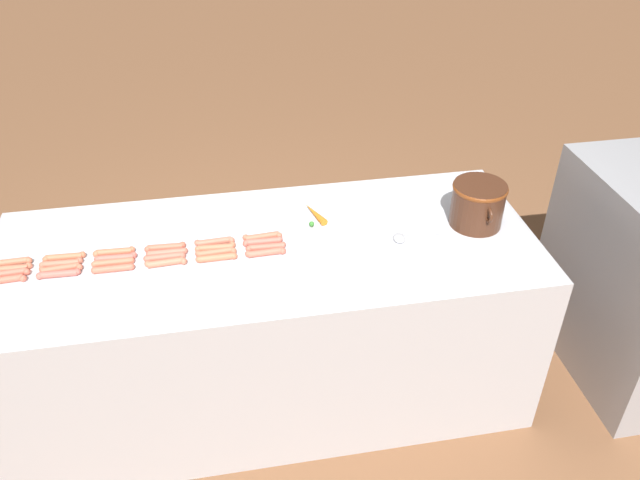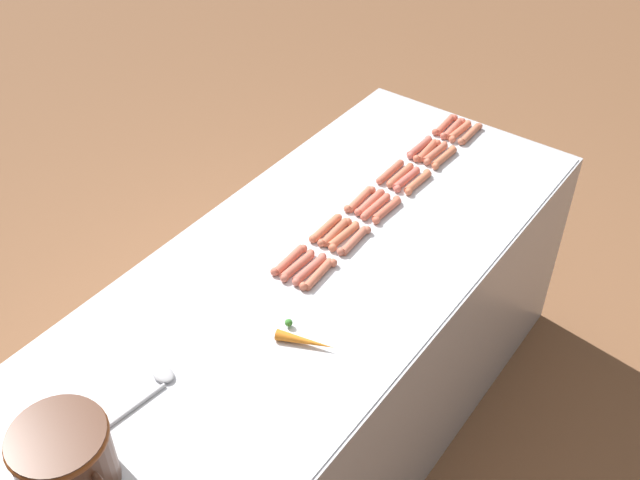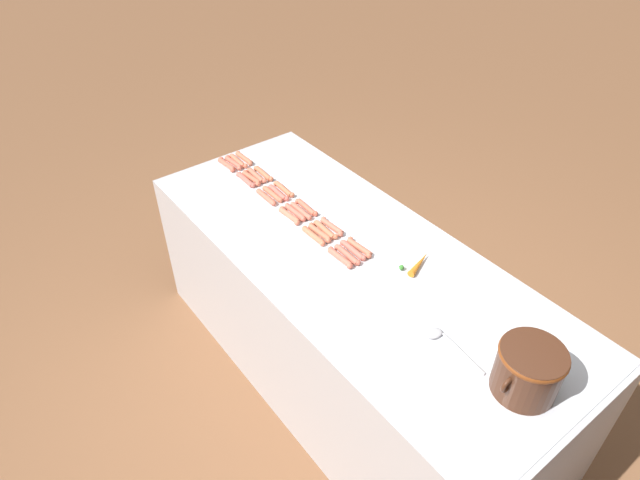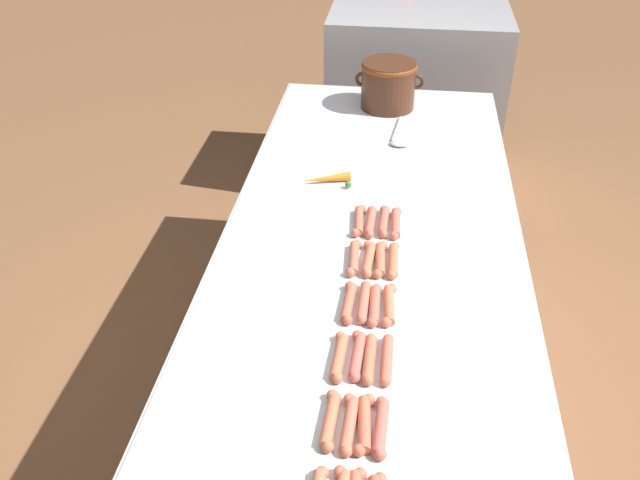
{
  "view_description": "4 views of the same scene",
  "coord_description": "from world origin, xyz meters",
  "px_view_note": "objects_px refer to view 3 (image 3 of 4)",
  "views": [
    {
      "loc": [
        2.11,
        -0.15,
        2.35
      ],
      "look_at": [
        0.09,
        0.21,
        0.9
      ],
      "focal_mm": 35.53,
      "sensor_mm": 36.0,
      "label": 1
    },
    {
      "loc": [
        -1.05,
        1.35,
        2.42
      ],
      "look_at": [
        0.06,
        -0.15,
        0.84
      ],
      "focal_mm": 42.42,
      "sensor_mm": 36.0,
      "label": 2
    },
    {
      "loc": [
        1.26,
        1.39,
        2.44
      ],
      "look_at": [
        0.06,
        -0.17,
        0.84
      ],
      "focal_mm": 30.99,
      "sensor_mm": 36.0,
      "label": 3
    },
    {
      "loc": [
        0.06,
        -1.76,
        1.98
      ],
      "look_at": [
        -0.15,
        -0.16,
        0.87
      ],
      "focal_mm": 37.99,
      "sensor_mm": 36.0,
      "label": 4
    }
  ],
  "objects_px": {
    "hot_dog_11": "(353,250)",
    "hot_dog_20": "(266,197)",
    "hot_dog_3": "(306,207)",
    "hot_dog_14": "(272,194)",
    "hot_dog_8": "(278,193)",
    "hot_dog_17": "(347,255)",
    "carrot": "(418,264)",
    "hot_dog_0": "(244,158)",
    "hot_dog_15": "(295,212)",
    "hot_dog_1": "(263,174)",
    "hot_dog_13": "(252,178)",
    "hot_dog_12": "(233,163)",
    "hot_dog_7": "(257,175)",
    "hot_dog_19": "(246,180)",
    "hot_dog_5": "(359,247)",
    "hot_dog_18": "(227,164)",
    "hot_dog_9": "(301,211)",
    "hot_dog_16": "(320,233)",
    "hot_dog_21": "(289,215)",
    "serving_spoon": "(444,340)",
    "bean_pot": "(528,369)",
    "hot_dog_23": "(340,257)",
    "hot_dog_6": "(238,161)",
    "hot_dog_22": "(313,236)",
    "hot_dog_2": "(284,189)",
    "hot_dog_10": "(325,230)",
    "hot_dog_4": "(332,226)"
  },
  "relations": [
    {
      "from": "hot_dog_19",
      "to": "serving_spoon",
      "type": "xyz_separation_m",
      "value": [
        -0.01,
        1.39,
        -0.01
      ]
    },
    {
      "from": "hot_dog_8",
      "to": "hot_dog_9",
      "type": "relative_size",
      "value": 1.0
    },
    {
      "from": "hot_dog_8",
      "to": "bean_pot",
      "type": "height_order",
      "value": "bean_pot"
    },
    {
      "from": "hot_dog_18",
      "to": "hot_dog_21",
      "type": "height_order",
      "value": "same"
    },
    {
      "from": "hot_dog_0",
      "to": "carrot",
      "type": "distance_m",
      "value": 1.24
    },
    {
      "from": "hot_dog_21",
      "to": "hot_dog_2",
      "type": "bearing_deg",
      "value": -117.95
    },
    {
      "from": "hot_dog_11",
      "to": "hot_dog_20",
      "type": "xyz_separation_m",
      "value": [
        0.08,
        -0.59,
        0.0
      ]
    },
    {
      "from": "hot_dog_4",
      "to": "hot_dog_23",
      "type": "xyz_separation_m",
      "value": [
        0.11,
        0.2,
        0.0
      ]
    },
    {
      "from": "hot_dog_9",
      "to": "serving_spoon",
      "type": "xyz_separation_m",
      "value": [
        0.06,
        0.99,
        -0.01
      ]
    },
    {
      "from": "hot_dog_20",
      "to": "hot_dog_15",
      "type": "bearing_deg",
      "value": 101.79
    },
    {
      "from": "hot_dog_21",
      "to": "hot_dog_13",
      "type": "bearing_deg",
      "value": -95.01
    },
    {
      "from": "hot_dog_0",
      "to": "hot_dog_3",
      "type": "relative_size",
      "value": 1.0
    },
    {
      "from": "hot_dog_8",
      "to": "hot_dog_15",
      "type": "xyz_separation_m",
      "value": [
        0.03,
        0.19,
        0.0
      ]
    },
    {
      "from": "hot_dog_1",
      "to": "hot_dog_6",
      "type": "bearing_deg",
      "value": -79.01
    },
    {
      "from": "hot_dog_10",
      "to": "hot_dog_18",
      "type": "distance_m",
      "value": 0.8
    },
    {
      "from": "hot_dog_8",
      "to": "hot_dog_17",
      "type": "height_order",
      "value": "same"
    },
    {
      "from": "hot_dog_0",
      "to": "hot_dog_18",
      "type": "distance_m",
      "value": 0.11
    },
    {
      "from": "hot_dog_23",
      "to": "hot_dog_1",
      "type": "bearing_deg",
      "value": -98.0
    },
    {
      "from": "hot_dog_15",
      "to": "hot_dog_4",
      "type": "bearing_deg",
      "value": 109.69
    },
    {
      "from": "hot_dog_6",
      "to": "serving_spoon",
      "type": "distance_m",
      "value": 1.58
    },
    {
      "from": "hot_dog_1",
      "to": "hot_dog_13",
      "type": "relative_size",
      "value": 1.0
    },
    {
      "from": "hot_dog_1",
      "to": "hot_dog_2",
      "type": "height_order",
      "value": "same"
    },
    {
      "from": "hot_dog_7",
      "to": "hot_dog_19",
      "type": "relative_size",
      "value": 1.0
    },
    {
      "from": "hot_dog_7",
      "to": "bean_pot",
      "type": "height_order",
      "value": "bean_pot"
    },
    {
      "from": "hot_dog_17",
      "to": "hot_dog_22",
      "type": "bearing_deg",
      "value": -79.34
    },
    {
      "from": "hot_dog_17",
      "to": "hot_dog_10",
      "type": "bearing_deg",
      "value": -99.8
    },
    {
      "from": "hot_dog_13",
      "to": "hot_dog_16",
      "type": "relative_size",
      "value": 1.0
    },
    {
      "from": "hot_dog_0",
      "to": "hot_dog_9",
      "type": "relative_size",
      "value": 1.0
    },
    {
      "from": "hot_dog_5",
      "to": "hot_dog_23",
      "type": "distance_m",
      "value": 0.11
    },
    {
      "from": "hot_dog_21",
      "to": "hot_dog_5",
      "type": "bearing_deg",
      "value": 105.79
    },
    {
      "from": "hot_dog_3",
      "to": "hot_dog_14",
      "type": "height_order",
      "value": "same"
    },
    {
      "from": "carrot",
      "to": "hot_dog_12",
      "type": "bearing_deg",
      "value": -80.69
    },
    {
      "from": "hot_dog_1",
      "to": "hot_dog_22",
      "type": "distance_m",
      "value": 0.6
    },
    {
      "from": "hot_dog_5",
      "to": "hot_dog_20",
      "type": "height_order",
      "value": "same"
    },
    {
      "from": "hot_dog_16",
      "to": "carrot",
      "type": "height_order",
      "value": "carrot"
    },
    {
      "from": "hot_dog_8",
      "to": "hot_dog_11",
      "type": "xyz_separation_m",
      "value": [
        -0.01,
        0.58,
        0.0
      ]
    },
    {
      "from": "hot_dog_8",
      "to": "bean_pot",
      "type": "relative_size",
      "value": 0.58
    },
    {
      "from": "hot_dog_12",
      "to": "hot_dog_15",
      "type": "relative_size",
      "value": 1.0
    },
    {
      "from": "hot_dog_21",
      "to": "serving_spoon",
      "type": "relative_size",
      "value": 0.61
    },
    {
      "from": "hot_dog_3",
      "to": "hot_dog_11",
      "type": "distance_m",
      "value": 0.39
    },
    {
      "from": "hot_dog_9",
      "to": "hot_dog_17",
      "type": "bearing_deg",
      "value": 84.85
    },
    {
      "from": "hot_dog_9",
      "to": "carrot",
      "type": "height_order",
      "value": "carrot"
    },
    {
      "from": "carrot",
      "to": "hot_dog_0",
      "type": "bearing_deg",
      "value": -84.03
    },
    {
      "from": "hot_dog_2",
      "to": "hot_dog_10",
      "type": "xyz_separation_m",
      "value": [
        0.04,
        0.4,
        0.0
      ]
    },
    {
      "from": "hot_dog_1",
      "to": "hot_dog_15",
      "type": "xyz_separation_m",
      "value": [
        0.07,
        0.39,
        0.0
      ]
    },
    {
      "from": "hot_dog_9",
      "to": "hot_dog_13",
      "type": "height_order",
      "value": "same"
    },
    {
      "from": "hot_dog_13",
      "to": "carrot",
      "type": "distance_m",
      "value": 1.05
    },
    {
      "from": "hot_dog_0",
      "to": "hot_dog_5",
      "type": "xyz_separation_m",
      "value": [
        0.0,
        0.99,
        0.0
      ]
    },
    {
      "from": "hot_dog_16",
      "to": "carrot",
      "type": "bearing_deg",
      "value": 115.19
    },
    {
      "from": "hot_dog_11",
      "to": "hot_dog_14",
      "type": "distance_m",
      "value": 0.59
    }
  ]
}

